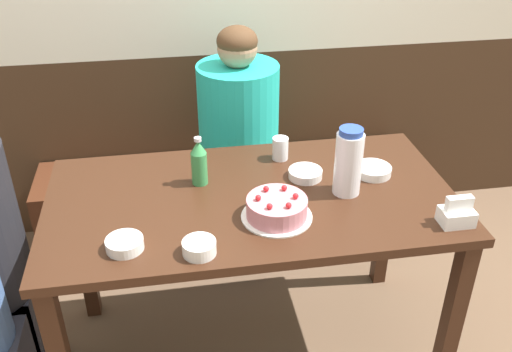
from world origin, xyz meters
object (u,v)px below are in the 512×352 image
object	(u,v)px
soju_bottle	(199,162)
water_pitcher	(348,162)
bowl_side_dish	(125,244)
person_pale_blue_shirt	(239,155)
napkin_holder	(457,214)
bowl_sauce_shallow	(199,247)
bench_seat	(227,201)
birthday_cake	(277,208)
glass_water_tall	(280,148)
bowl_rice_small	(373,170)
bowl_soup_white	(305,174)

from	to	relation	value
soju_bottle	water_pitcher	bearing A→B (deg)	-16.16
bowl_side_dish	person_pale_blue_shirt	distance (m)	1.03
water_pitcher	napkin_holder	xyz separation A→B (m)	(0.30, -0.25, -0.09)
bowl_side_dish	bowl_sauce_shallow	size ratio (longest dim) A/B	1.12
bench_seat	birthday_cake	size ratio (longest dim) A/B	7.87
birthday_cake	glass_water_tall	bearing A→B (deg)	76.80
glass_water_tall	bowl_rice_small	bearing A→B (deg)	-28.87
water_pitcher	bowl_rice_small	world-z (taller)	water_pitcher
bowl_soup_white	bowl_rice_small	xyz separation A→B (m)	(0.26, -0.02, 0.00)
bench_seat	napkin_holder	world-z (taller)	napkin_holder
bench_seat	water_pitcher	world-z (taller)	water_pitcher
bowl_soup_white	bowl_side_dish	world-z (taller)	bowl_side_dish
bench_seat	birthday_cake	xyz separation A→B (m)	(0.06, -0.98, 0.60)
bench_seat	birthday_cake	distance (m)	1.15
bowl_rice_small	bowl_side_dish	distance (m)	0.97
bench_seat	napkin_holder	distance (m)	1.42
person_pale_blue_shirt	bowl_soup_white	bearing A→B (deg)	17.81
glass_water_tall	person_pale_blue_shirt	size ratio (longest dim) A/B	0.08
birthday_cake	napkin_holder	world-z (taller)	napkin_holder
soju_bottle	bowl_soup_white	bearing A→B (deg)	-3.71
bowl_rice_small	bowl_side_dish	bearing A→B (deg)	-161.26
bench_seat	glass_water_tall	distance (m)	0.85
napkin_holder	bowl_sauce_shallow	xyz separation A→B (m)	(-0.86, -0.02, -0.02)
bowl_sauce_shallow	birthday_cake	bearing A→B (deg)	28.92
water_pitcher	bowl_rice_small	size ratio (longest dim) A/B	1.84
person_pale_blue_shirt	glass_water_tall	bearing A→B (deg)	16.08
person_pale_blue_shirt	soju_bottle	bearing A→B (deg)	-22.48
soju_bottle	glass_water_tall	world-z (taller)	soju_bottle
soju_bottle	bowl_side_dish	size ratio (longest dim) A/B	1.60
napkin_holder	bowl_soup_white	distance (m)	0.57
napkin_holder	person_pale_blue_shirt	xyz separation A→B (m)	(-0.60, 0.93, -0.22)
bench_seat	birthday_cake	bearing A→B (deg)	-86.31
napkin_holder	person_pale_blue_shirt	world-z (taller)	person_pale_blue_shirt
bowl_soup_white	glass_water_tall	distance (m)	0.18
napkin_holder	bowl_side_dish	world-z (taller)	napkin_holder
soju_bottle	bowl_sauce_shallow	xyz separation A→B (m)	(-0.04, -0.42, -0.07)
person_pale_blue_shirt	napkin_holder	bearing A→B (deg)	32.90
birthday_cake	bench_seat	bearing A→B (deg)	93.69
water_pitcher	glass_water_tall	xyz separation A→B (m)	(-0.19, 0.28, -0.08)
bowl_rice_small	glass_water_tall	distance (m)	0.37
birthday_cake	bowl_soup_white	bearing A→B (deg)	56.71
bowl_soup_white	glass_water_tall	xyz separation A→B (m)	(-0.06, 0.16, 0.03)
bowl_rice_small	person_pale_blue_shirt	xyz separation A→B (m)	(-0.44, 0.57, -0.20)
water_pitcher	person_pale_blue_shirt	world-z (taller)	person_pale_blue_shirt
birthday_cake	water_pitcher	xyz separation A→B (m)	(0.28, 0.12, 0.09)
water_pitcher	soju_bottle	world-z (taller)	water_pitcher
bowl_rice_small	glass_water_tall	xyz separation A→B (m)	(-0.33, 0.18, 0.03)
water_pitcher	bowl_sauce_shallow	distance (m)	0.62
soju_bottle	bowl_rice_small	size ratio (longest dim) A/B	1.37
bench_seat	soju_bottle	xyz separation A→B (m)	(-0.18, -0.71, 0.65)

